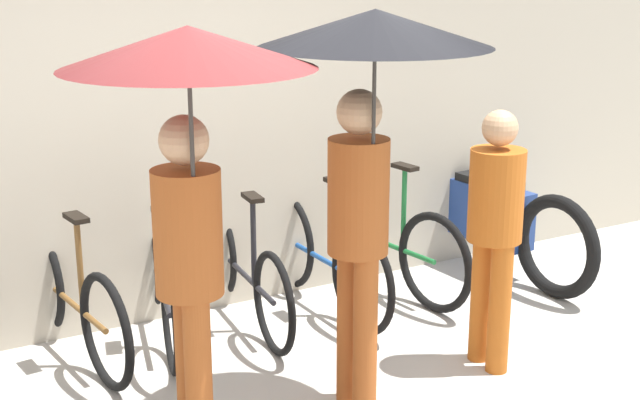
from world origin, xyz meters
The scene contains 10 objects.
back_wall centered at (0.00, 2.04, 1.27)m, with size 11.79×0.12×2.55m.
parked_bicycle_1 centered at (-0.86, 1.71, 0.37)m, with size 0.44×1.71×1.04m.
parked_bicycle_2 centered at (-0.28, 1.73, 0.38)m, with size 0.57×1.72×1.09m.
parked_bicycle_3 centered at (0.29, 1.68, 0.35)m, with size 0.44×1.73×1.04m.
parked_bicycle_4 centered at (0.86, 1.63, 0.37)m, with size 0.44×1.70×0.98m.
parked_bicycle_5 centered at (1.43, 1.69, 0.37)m, with size 0.44×1.70×1.10m.
pedestrian_leading centered at (-0.65, 0.14, 1.71)m, with size 1.10×1.10×2.12m.
pedestrian_center centered at (0.32, 0.21, 1.75)m, with size 1.14×1.14×2.16m.
pedestrian_trailing centered at (1.28, 0.35, 0.91)m, with size 0.32×0.32×1.56m.
motorcycle centered at (2.36, 1.68, 0.43)m, with size 0.58×2.17×0.95m.
Camera 1 is at (-2.01, -3.45, 2.43)m, focal length 50.00 mm.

